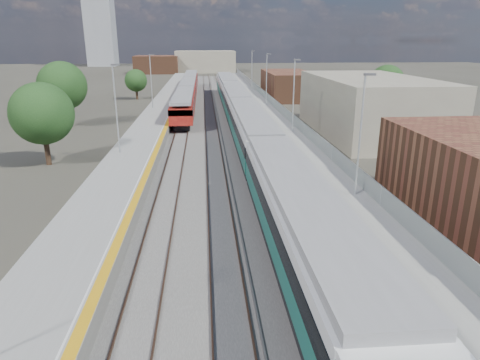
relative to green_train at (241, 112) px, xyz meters
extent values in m
plane|color=#47443A|center=(-1.50, 3.06, -2.37)|extent=(320.00, 320.00, 0.00)
cube|color=#565451|center=(-3.75, 5.56, -2.34)|extent=(10.50, 155.00, 0.06)
cube|color=#4C3323|center=(-0.72, 8.06, -2.26)|extent=(0.07, 160.00, 0.14)
cube|color=#4C3323|center=(0.72, 8.06, -2.26)|extent=(0.07, 160.00, 0.14)
cube|color=#4C3323|center=(-4.22, 8.06, -2.26)|extent=(0.07, 160.00, 0.14)
cube|color=#4C3323|center=(-2.78, 8.06, -2.26)|extent=(0.07, 160.00, 0.14)
cube|color=#4C3323|center=(-7.72, 8.06, -2.26)|extent=(0.07, 160.00, 0.14)
cube|color=#4C3323|center=(-6.28, 8.06, -2.26)|extent=(0.07, 160.00, 0.14)
cube|color=gray|center=(-1.05, 8.06, -2.27)|extent=(0.08, 160.00, 0.10)
cube|color=gray|center=(-2.45, 8.06, -2.27)|extent=(0.08, 160.00, 0.10)
cube|color=slate|center=(3.75, 5.56, -1.87)|extent=(4.70, 155.00, 1.00)
cube|color=gray|center=(3.75, 5.56, -1.37)|extent=(4.70, 155.00, 0.03)
cube|color=#CF9412|center=(1.65, 5.56, -1.35)|extent=(0.40, 155.00, 0.01)
cube|color=gray|center=(5.95, 5.56, -0.77)|extent=(0.06, 155.00, 1.20)
cylinder|color=#9EA0A3|center=(5.10, -24.94, 2.40)|extent=(0.12, 0.12, 7.50)
cube|color=#4C4C4F|center=(5.35, -24.94, 6.05)|extent=(0.70, 0.18, 0.14)
cylinder|color=#9EA0A3|center=(5.10, -4.94, 2.40)|extent=(0.12, 0.12, 7.50)
cube|color=#4C4C4F|center=(5.35, -4.94, 6.05)|extent=(0.70, 0.18, 0.14)
cylinder|color=#9EA0A3|center=(5.10, 15.06, 2.40)|extent=(0.12, 0.12, 7.50)
cube|color=#4C4C4F|center=(5.35, 15.06, 6.05)|extent=(0.70, 0.18, 0.14)
cylinder|color=#9EA0A3|center=(5.10, 35.06, 2.40)|extent=(0.12, 0.12, 7.50)
cube|color=#4C4C4F|center=(5.35, 35.06, 6.05)|extent=(0.70, 0.18, 0.14)
cube|color=slate|center=(-10.55, 5.56, -1.87)|extent=(4.30, 155.00, 1.00)
cube|color=gray|center=(-10.55, 5.56, -1.37)|extent=(4.30, 155.00, 0.03)
cube|color=#CF9412|center=(-8.65, 5.56, -1.35)|extent=(0.45, 155.00, 0.01)
cube|color=silver|center=(-9.00, 5.56, -1.35)|extent=(0.08, 155.00, 0.01)
cylinder|color=#9EA0A3|center=(-11.70, -12.94, 2.40)|extent=(0.12, 0.12, 7.50)
cube|color=#4C4C4F|center=(-11.45, -12.94, 6.05)|extent=(0.70, 0.18, 0.14)
cylinder|color=#9EA0A3|center=(-11.70, 13.06, 2.40)|extent=(0.12, 0.12, 7.50)
cube|color=#4C4C4F|center=(-11.45, 13.06, 6.05)|extent=(0.70, 0.18, 0.14)
cube|color=gray|center=(14.50, -1.94, 0.83)|extent=(11.00, 22.00, 6.40)
cube|color=brown|center=(11.50, 31.06, 0.03)|extent=(8.00, 18.00, 4.80)
cube|color=gray|center=(-3.50, 103.06, 1.13)|extent=(20.00, 14.00, 7.00)
cube|color=brown|center=(-19.50, 98.06, 0.43)|extent=(14.00, 12.00, 5.60)
cube|color=gray|center=(-46.50, 143.06, 17.63)|extent=(11.00, 11.00, 40.00)
cube|color=black|center=(0.00, -31.62, -1.44)|extent=(2.89, 20.73, 0.49)
cube|color=#115954|center=(0.00, -31.62, -0.59)|extent=(3.00, 20.73, 1.21)
cube|color=black|center=(0.00, -31.62, 0.37)|extent=(3.06, 20.73, 0.83)
cube|color=silver|center=(0.00, -31.62, 1.03)|extent=(3.00, 20.73, 0.51)
cube|color=gray|center=(0.00, -31.62, 1.47)|extent=(2.66, 20.73, 0.43)
cube|color=black|center=(0.00, -10.39, -1.44)|extent=(2.89, 20.73, 0.49)
cube|color=#115954|center=(0.00, -10.39, -0.59)|extent=(3.00, 20.73, 1.21)
cube|color=black|center=(0.00, -10.39, 0.37)|extent=(3.06, 20.73, 0.83)
cube|color=silver|center=(0.00, -10.39, 1.03)|extent=(3.00, 20.73, 0.51)
cube|color=gray|center=(0.00, -10.39, 1.47)|extent=(2.66, 20.73, 0.43)
cube|color=black|center=(0.00, 10.85, -1.44)|extent=(2.89, 20.73, 0.49)
cube|color=#115954|center=(0.00, 10.85, -0.59)|extent=(3.00, 20.73, 1.21)
cube|color=black|center=(0.00, 10.85, 0.37)|extent=(3.06, 20.73, 0.83)
cube|color=silver|center=(0.00, 10.85, 1.03)|extent=(3.00, 20.73, 0.51)
cube|color=gray|center=(0.00, 10.85, 1.47)|extent=(2.66, 20.73, 0.43)
cube|color=black|center=(0.00, 32.08, -1.44)|extent=(2.89, 20.73, 0.49)
cube|color=#115954|center=(0.00, 32.08, -0.59)|extent=(3.00, 20.73, 1.21)
cube|color=black|center=(0.00, 32.08, 0.37)|extent=(3.06, 20.73, 0.83)
cube|color=silver|center=(0.00, 32.08, 1.03)|extent=(3.00, 20.73, 0.51)
cube|color=gray|center=(0.00, 32.08, 1.47)|extent=(2.66, 20.73, 0.43)
cube|color=black|center=(-7.00, 8.15, -1.91)|extent=(1.86, 15.79, 0.65)
cube|color=maroon|center=(-7.00, 8.15, -0.37)|extent=(2.74, 18.58, 1.96)
cube|color=black|center=(-7.00, 8.15, 0.12)|extent=(2.80, 18.58, 0.68)
cube|color=gray|center=(-7.00, 8.15, 1.10)|extent=(2.45, 18.58, 0.39)
cube|color=black|center=(-7.00, 27.23, -1.91)|extent=(1.86, 15.79, 0.65)
cube|color=maroon|center=(-7.00, 27.23, -0.37)|extent=(2.74, 18.58, 1.96)
cube|color=black|center=(-7.00, 27.23, 0.12)|extent=(2.80, 18.58, 0.68)
cube|color=gray|center=(-7.00, 27.23, 1.10)|extent=(2.45, 18.58, 0.39)
cube|color=black|center=(-7.00, 46.31, -1.91)|extent=(1.86, 15.79, 0.65)
cube|color=maroon|center=(-7.00, 46.31, -0.37)|extent=(2.74, 18.58, 1.96)
cube|color=black|center=(-7.00, 46.31, 0.12)|extent=(2.80, 18.58, 0.68)
cube|color=gray|center=(-7.00, 46.31, 1.10)|extent=(2.45, 18.58, 0.39)
cylinder|color=#382619|center=(-17.89, -12.66, -1.14)|extent=(0.44, 0.44, 2.47)
sphere|color=#1C3D17|center=(-17.89, -12.66, 2.09)|extent=(5.22, 5.22, 5.22)
cylinder|color=#382619|center=(-21.54, 5.10, -0.98)|extent=(0.44, 0.44, 2.79)
sphere|color=#1C3D17|center=(-21.54, 5.10, 2.66)|extent=(5.88, 5.88, 5.88)
cylinder|color=#382619|center=(-16.51, 30.70, -1.43)|extent=(0.44, 0.44, 1.90)
sphere|color=#1C3D17|center=(-16.51, 30.70, 1.05)|extent=(4.00, 4.00, 4.00)
cylinder|color=#382619|center=(22.52, 12.34, -1.15)|extent=(0.44, 0.44, 2.44)
sphere|color=#1C3D17|center=(22.52, 12.34, 2.04)|extent=(5.16, 5.16, 5.16)
camera|label=1|loc=(-4.30, -49.72, 7.91)|focal=32.00mm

